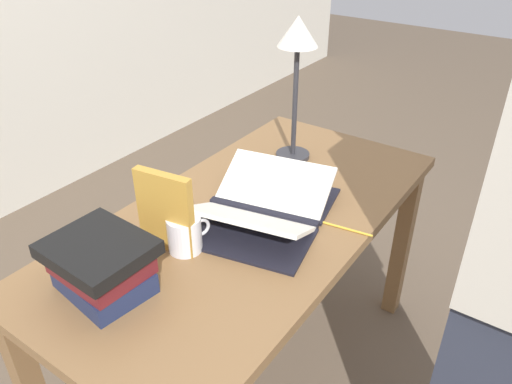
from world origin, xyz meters
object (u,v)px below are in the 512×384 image
(open_book, at_px, (263,207))
(pencil, at_px, (346,229))
(book_standing_upright, at_px, (165,212))
(coffee_mug, at_px, (185,234))
(book_stack_tall, at_px, (101,265))
(reading_lamp, at_px, (297,51))

(open_book, relative_size, pencil, 3.35)
(open_book, relative_size, book_standing_upright, 2.25)
(coffee_mug, distance_m, pencil, 0.47)
(book_stack_tall, relative_size, coffee_mug, 2.00)
(pencil, bearing_deg, reading_lamp, 50.30)
(pencil, bearing_deg, book_stack_tall, 146.60)
(book_standing_upright, relative_size, reading_lamp, 0.47)
(open_book, relative_size, reading_lamp, 1.04)
(book_standing_upright, distance_m, coffee_mug, 0.08)
(open_book, bearing_deg, pencil, -84.28)
(open_book, height_order, pencil, open_book)
(book_stack_tall, height_order, pencil, book_stack_tall)
(book_standing_upright, distance_m, pencil, 0.53)
(reading_lamp, relative_size, pencil, 3.21)
(reading_lamp, bearing_deg, open_book, -161.58)
(open_book, distance_m, book_standing_upright, 0.32)
(book_standing_upright, xyz_separation_m, pencil, (0.36, -0.37, -0.12))
(pencil, bearing_deg, open_book, 107.74)
(coffee_mug, bearing_deg, book_standing_upright, 120.49)
(open_book, bearing_deg, coffee_mug, 150.67)
(book_stack_tall, distance_m, reading_lamp, 0.94)
(reading_lamp, bearing_deg, book_stack_tall, 179.49)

